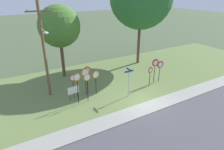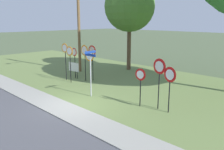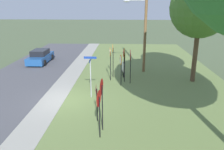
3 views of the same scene
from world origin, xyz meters
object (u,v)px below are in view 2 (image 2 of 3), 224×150
at_px(yield_sign_near_right, 140,79).
at_px(notice_board, 74,68).
at_px(street_name_post, 91,70).
at_px(yield_sign_near_left, 159,71).
at_px(utility_pole, 77,18).
at_px(stop_sign_far_left, 90,60).
at_px(stop_sign_far_right, 92,55).
at_px(stop_sign_near_left, 65,54).
at_px(stop_sign_near_right, 85,55).
at_px(yield_sign_far_left, 170,79).
at_px(oak_tree_left, 130,7).
at_px(stop_sign_far_center, 75,57).
at_px(stop_sign_center_tall, 70,57).

xyz_separation_m(yield_sign_near_right, notice_board, (-7.77, 1.34, -0.69)).
xyz_separation_m(street_name_post, notice_board, (-4.59, 2.07, -0.83)).
distance_m(yield_sign_near_right, street_name_post, 3.27).
relative_size(yield_sign_near_left, utility_pole, 0.31).
bearing_deg(stop_sign_far_left, stop_sign_far_right, 118.05).
height_order(stop_sign_near_left, yield_sign_near_left, stop_sign_near_left).
distance_m(stop_sign_near_right, utility_pole, 4.35).
distance_m(yield_sign_near_left, street_name_post, 4.25).
bearing_deg(stop_sign_far_left, stop_sign_near_left, -171.47).
height_order(stop_sign_far_left, street_name_post, street_name_post).
bearing_deg(stop_sign_near_right, utility_pole, 152.12).
relative_size(stop_sign_near_right, yield_sign_near_left, 1.02).
height_order(stop_sign_near_right, street_name_post, street_name_post).
xyz_separation_m(stop_sign_near_left, yield_sign_far_left, (9.22, -0.21, -0.29)).
relative_size(stop_sign_far_left, oak_tree_left, 0.30).
bearing_deg(stop_sign_near_left, notice_board, 95.11).
height_order(stop_sign_far_center, street_name_post, street_name_post).
bearing_deg(yield_sign_far_left, stop_sign_far_left, -177.25).
distance_m(yield_sign_far_left, street_name_post, 4.87).
height_order(yield_sign_far_left, utility_pole, utility_pole).
distance_m(stop_sign_far_center, yield_sign_near_left, 8.68).
relative_size(stop_sign_near_right, stop_sign_far_left, 1.13).
height_order(stop_sign_far_center, yield_sign_far_left, stop_sign_far_center).
relative_size(street_name_post, notice_board, 2.22).
height_order(stop_sign_far_center, stop_sign_far_right, stop_sign_far_right).
height_order(yield_sign_far_left, notice_board, yield_sign_far_left).
xyz_separation_m(stop_sign_near_right, stop_sign_center_tall, (-0.32, -1.13, -0.07)).
distance_m(utility_pole, notice_board, 4.57).
distance_m(stop_sign_far_center, yield_sign_near_right, 7.84).
xyz_separation_m(yield_sign_far_left, street_name_post, (-4.76, -1.03, -0.08)).
height_order(stop_sign_near_left, notice_board, stop_sign_near_left).
distance_m(stop_sign_near_left, stop_sign_far_right, 2.06).
xyz_separation_m(stop_sign_far_right, utility_pole, (-3.33, 1.23, 2.72)).
xyz_separation_m(stop_sign_center_tall, oak_tree_left, (-0.12, 6.65, 3.74)).
bearing_deg(notice_board, oak_tree_left, 74.98).
height_order(stop_sign_center_tall, yield_sign_far_left, stop_sign_center_tall).
distance_m(stop_sign_far_right, stop_sign_center_tall, 1.71).
xyz_separation_m(yield_sign_far_left, utility_pole, (-11.04, 2.83, 2.94)).
xyz_separation_m(stop_sign_near_left, stop_sign_far_right, (1.51, 1.40, -0.06)).
bearing_deg(stop_sign_center_tall, stop_sign_far_left, 29.17).
relative_size(utility_pole, oak_tree_left, 1.10).
relative_size(street_name_post, utility_pole, 0.32).
relative_size(stop_sign_near_right, utility_pole, 0.31).
height_order(yield_sign_near_right, street_name_post, street_name_post).
bearing_deg(yield_sign_near_right, stop_sign_far_left, 162.05).
bearing_deg(stop_sign_near_left, utility_pole, 120.80).
xyz_separation_m(stop_sign_near_right, oak_tree_left, (-0.43, 5.52, 3.68)).
bearing_deg(yield_sign_near_right, street_name_post, -172.90).
relative_size(stop_sign_far_right, notice_board, 2.14).
bearing_deg(stop_sign_far_left, stop_sign_center_tall, -154.96).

